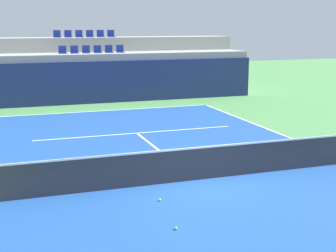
{
  "coord_description": "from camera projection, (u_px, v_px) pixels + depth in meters",
  "views": [
    {
      "loc": [
        -5.09,
        -12.24,
        4.39
      ],
      "look_at": [
        -0.17,
        2.0,
        1.2
      ],
      "focal_mm": 51.82,
      "sensor_mm": 36.0,
      "label": 1
    }
  ],
  "objects": [
    {
      "name": "ground_plane",
      "position": [
        196.0,
        180.0,
        13.86
      ],
      "size": [
        80.0,
        80.0,
        0.0
      ],
      "primitive_type": "plane",
      "color": "#4C8C4C"
    },
    {
      "name": "court_surface",
      "position": [
        196.0,
        180.0,
        13.86
      ],
      "size": [
        11.0,
        24.0,
        0.01
      ],
      "primitive_type": "cube",
      "color": "#1E4C99",
      "rests_on": "ground_plane"
    },
    {
      "name": "baseline_far",
      "position": [
        108.0,
        111.0,
        24.91
      ],
      "size": [
        11.0,
        0.1,
        0.0
      ],
      "primitive_type": "cube",
      "color": "white",
      "rests_on": "court_surface"
    },
    {
      "name": "service_line_far",
      "position": [
        137.0,
        133.0,
        19.77
      ],
      "size": [
        8.26,
        0.1,
        0.0
      ],
      "primitive_type": "cube",
      "color": "white",
      "rests_on": "court_surface"
    },
    {
      "name": "centre_service_line",
      "position": [
        161.0,
        152.0,
        16.81
      ],
      "size": [
        0.1,
        6.4,
        0.0
      ],
      "primitive_type": "cube",
      "color": "white",
      "rests_on": "court_surface"
    },
    {
      "name": "back_wall",
      "position": [
        98.0,
        82.0,
        27.07
      ],
      "size": [
        18.77,
        0.3,
        2.35
      ],
      "primitive_type": "cube",
      "color": "navy",
      "rests_on": "ground_plane"
    },
    {
      "name": "stands_tier_lower",
      "position": [
        93.0,
        77.0,
        28.28
      ],
      "size": [
        18.77,
        2.4,
        2.72
      ],
      "primitive_type": "cube",
      "color": "#9E9E99",
      "rests_on": "ground_plane"
    },
    {
      "name": "stands_tier_upper",
      "position": [
        86.0,
        66.0,
        30.42
      ],
      "size": [
        18.77,
        2.4,
        3.56
      ],
      "primitive_type": "cube",
      "color": "#9E9E99",
      "rests_on": "ground_plane"
    },
    {
      "name": "seating_row_lower",
      "position": [
        92.0,
        51.0,
        28.06
      ],
      "size": [
        3.8,
        0.44,
        0.44
      ],
      "color": "navy",
      "rests_on": "stands_tier_lower"
    },
    {
      "name": "seating_row_upper",
      "position": [
        85.0,
        35.0,
        30.11
      ],
      "size": [
        3.8,
        0.44,
        0.44
      ],
      "color": "navy",
      "rests_on": "stands_tier_upper"
    },
    {
      "name": "tennis_net",
      "position": [
        197.0,
        163.0,
        13.75
      ],
      "size": [
        11.08,
        0.08,
        1.07
      ],
      "color": "black",
      "rests_on": "court_surface"
    },
    {
      "name": "tennis_ball_1",
      "position": [
        160.0,
        200.0,
        12.2
      ],
      "size": [
        0.07,
        0.07,
        0.07
      ],
      "primitive_type": "sphere",
      "color": "#CCE033",
      "rests_on": "court_surface"
    },
    {
      "name": "tennis_ball_2",
      "position": [
        176.0,
        228.0,
        10.5
      ],
      "size": [
        0.07,
        0.07,
        0.07
      ],
      "primitive_type": "sphere",
      "color": "#CCE033",
      "rests_on": "court_surface"
    }
  ]
}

